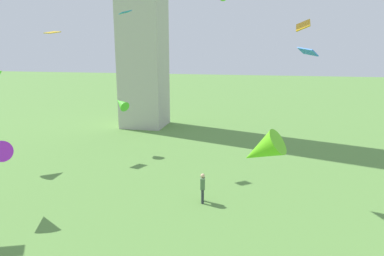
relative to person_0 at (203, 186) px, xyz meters
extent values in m
cylinder|color=#2D3338|center=(-0.04, 0.20, -0.60)|extent=(0.17, 0.17, 0.89)
cylinder|color=#2D3338|center=(0.04, -0.20, -0.60)|extent=(0.17, 0.17, 0.89)
cube|color=#51754C|center=(0.00, 0.00, 0.19)|extent=(0.36, 0.52, 0.70)
sphere|color=#D8AD84|center=(0.00, 0.00, 0.67)|extent=(0.26, 0.26, 0.26)
cone|color=#60CC1B|center=(3.42, -6.00, 4.24)|extent=(2.19, 1.68, 1.81)
cube|color=#3274EF|center=(6.01, 4.27, 7.94)|extent=(1.35, 1.41, 0.61)
cone|color=purple|center=(-10.70, -3.38, 2.54)|extent=(1.99, 2.20, 1.56)
cone|color=green|center=(-9.04, 9.32, 3.33)|extent=(1.79, 1.62, 1.33)
cube|color=gold|center=(-14.59, 8.34, 9.44)|extent=(1.11, 1.36, 0.26)
cube|color=teal|center=(-7.29, 6.86, 10.82)|extent=(1.02, 1.07, 0.35)
cube|color=orange|center=(6.27, 11.54, 9.97)|extent=(1.18, 1.82, 1.12)
camera|label=1|loc=(3.43, -19.72, 8.26)|focal=32.95mm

